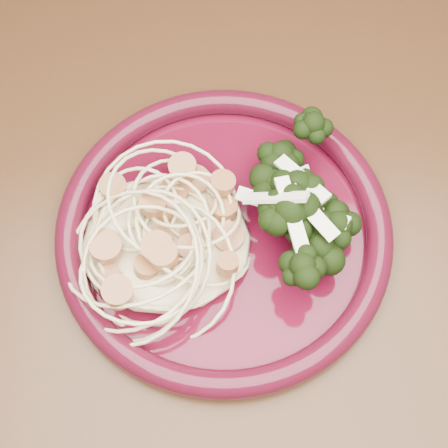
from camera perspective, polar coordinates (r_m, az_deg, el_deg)
name	(u,v)px	position (r m, az deg, el deg)	size (l,w,h in m)	color
dining_table	(130,225)	(0.65, -8.63, -0.13)	(1.20, 0.80, 0.75)	#472814
dinner_plate	(224,229)	(0.52, 0.00, -0.46)	(0.33, 0.33, 0.02)	#490819
spaghetti_pile	(165,239)	(0.51, -5.40, -1.33)	(0.14, 0.12, 0.03)	beige
scallop_cluster	(161,218)	(0.47, -5.78, 0.55)	(0.13, 0.13, 0.04)	#B87947
broccoli_pile	(295,199)	(0.51, 6.54, 2.32)	(0.09, 0.15, 0.05)	black
onion_garnish	(300,179)	(0.48, 6.93, 4.12)	(0.06, 0.10, 0.06)	white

